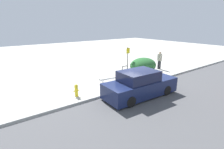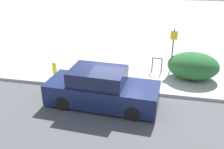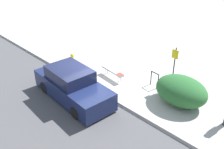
{
  "view_description": "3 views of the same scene",
  "coord_description": "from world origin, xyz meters",
  "px_view_note": "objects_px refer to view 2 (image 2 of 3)",
  "views": [
    {
      "loc": [
        -7.55,
        -8.1,
        4.27
      ],
      "look_at": [
        -0.89,
        0.71,
        0.99
      ],
      "focal_mm": 28.0,
      "sensor_mm": 36.0,
      "label": 1
    },
    {
      "loc": [
        1.99,
        -10.1,
        5.59
      ],
      "look_at": [
        -0.19,
        0.36,
        0.65
      ],
      "focal_mm": 40.0,
      "sensor_mm": 36.0,
      "label": 2
    },
    {
      "loc": [
        8.56,
        -7.18,
        6.95
      ],
      "look_at": [
        0.48,
        0.68,
        0.89
      ],
      "focal_mm": 40.0,
      "sensor_mm": 36.0,
      "label": 3
    }
  ],
  "objects_px": {
    "fire_hydrant": "(55,69)",
    "parked_car_near": "(101,89)",
    "bike_rack": "(157,64)",
    "sign_post": "(173,46)",
    "bench": "(113,68)"
  },
  "relations": [
    {
      "from": "sign_post",
      "to": "bike_rack",
      "type": "bearing_deg",
      "value": -146.3
    },
    {
      "from": "bike_rack",
      "to": "parked_car_near",
      "type": "xyz_separation_m",
      "value": [
        -2.13,
        -3.82,
        0.2
      ]
    },
    {
      "from": "parked_car_near",
      "to": "bench",
      "type": "bearing_deg",
      "value": 95.12
    },
    {
      "from": "bike_rack",
      "to": "fire_hydrant",
      "type": "xyz_separation_m",
      "value": [
        -5.21,
        -1.57,
        -0.09
      ]
    },
    {
      "from": "bike_rack",
      "to": "sign_post",
      "type": "xyz_separation_m",
      "value": [
        0.76,
        0.5,
        0.88
      ]
    },
    {
      "from": "bike_rack",
      "to": "sign_post",
      "type": "relative_size",
      "value": 0.36
    },
    {
      "from": "bench",
      "to": "parked_car_near",
      "type": "xyz_separation_m",
      "value": [
        0.1,
        -2.86,
        0.27
      ]
    },
    {
      "from": "sign_post",
      "to": "fire_hydrant",
      "type": "xyz_separation_m",
      "value": [
        -5.97,
        -2.07,
        -0.98
      ]
    },
    {
      "from": "bike_rack",
      "to": "fire_hydrant",
      "type": "relative_size",
      "value": 1.08
    },
    {
      "from": "bike_rack",
      "to": "sign_post",
      "type": "height_order",
      "value": "sign_post"
    },
    {
      "from": "fire_hydrant",
      "to": "parked_car_near",
      "type": "xyz_separation_m",
      "value": [
        3.08,
        -2.25,
        0.3
      ]
    },
    {
      "from": "sign_post",
      "to": "parked_car_near",
      "type": "height_order",
      "value": "sign_post"
    },
    {
      "from": "parked_car_near",
      "to": "sign_post",
      "type": "bearing_deg",
      "value": 59.44
    },
    {
      "from": "bench",
      "to": "sign_post",
      "type": "distance_m",
      "value": 3.45
    },
    {
      "from": "bench",
      "to": "fire_hydrant",
      "type": "bearing_deg",
      "value": -162.27
    }
  ]
}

